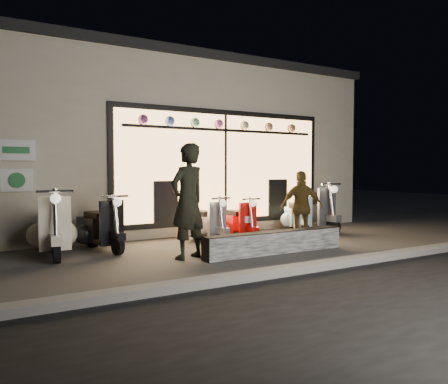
{
  "coord_description": "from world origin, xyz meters",
  "views": [
    {
      "loc": [
        -4.28,
        -6.87,
        1.5
      ],
      "look_at": [
        0.0,
        0.6,
        1.05
      ],
      "focal_mm": 35.0,
      "sensor_mm": 36.0,
      "label": 1
    }
  ],
  "objects_px": {
    "woman": "(302,207)",
    "man": "(188,201)",
    "scooter_red": "(236,223)",
    "graffiti_barrier": "(275,242)",
    "scooter_silver": "(203,224)"
  },
  "relations": [
    {
      "from": "scooter_red",
      "to": "man",
      "type": "distance_m",
      "value": 2.25
    },
    {
      "from": "man",
      "to": "scooter_silver",
      "type": "bearing_deg",
      "value": -144.81
    },
    {
      "from": "scooter_red",
      "to": "graffiti_barrier",
      "type": "bearing_deg",
      "value": -97.5
    },
    {
      "from": "man",
      "to": "graffiti_barrier",
      "type": "bearing_deg",
      "value": 146.92
    },
    {
      "from": "scooter_red",
      "to": "woman",
      "type": "xyz_separation_m",
      "value": [
        0.93,
        -1.04,
        0.38
      ]
    },
    {
      "from": "man",
      "to": "woman",
      "type": "bearing_deg",
      "value": 166.56
    },
    {
      "from": "man",
      "to": "woman",
      "type": "xyz_separation_m",
      "value": [
        2.66,
        0.25,
        -0.23
      ]
    },
    {
      "from": "man",
      "to": "woman",
      "type": "distance_m",
      "value": 2.68
    },
    {
      "from": "scooter_red",
      "to": "woman",
      "type": "height_order",
      "value": "woman"
    },
    {
      "from": "scooter_silver",
      "to": "scooter_red",
      "type": "bearing_deg",
      "value": -14.41
    },
    {
      "from": "woman",
      "to": "man",
      "type": "bearing_deg",
      "value": 30.65
    },
    {
      "from": "woman",
      "to": "scooter_silver",
      "type": "bearing_deg",
      "value": -9.04
    },
    {
      "from": "scooter_silver",
      "to": "man",
      "type": "relative_size",
      "value": 0.66
    },
    {
      "from": "scooter_silver",
      "to": "scooter_red",
      "type": "distance_m",
      "value": 0.73
    },
    {
      "from": "graffiti_barrier",
      "to": "man",
      "type": "height_order",
      "value": "man"
    }
  ]
}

